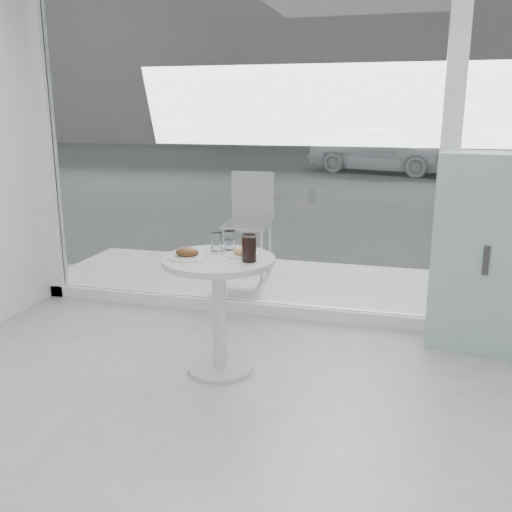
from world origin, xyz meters
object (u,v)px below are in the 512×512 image
(main_table, at_px, (219,291))
(water_tumbler_b, at_px, (230,241))
(plate_fritter, at_px, (187,254))
(water_tumbler_a, at_px, (217,243))
(mint_cabinet, at_px, (482,253))
(car_white, at_px, (380,149))
(patio_chair, at_px, (250,217))
(cola_glass, at_px, (249,248))
(plate_donut, at_px, (243,252))

(main_table, xyz_separation_m, water_tumbler_b, (0.01, 0.22, 0.28))
(plate_fritter, relative_size, water_tumbler_a, 1.91)
(main_table, height_order, mint_cabinet, mint_cabinet)
(car_white, bearing_deg, patio_chair, -166.71)
(patio_chair, distance_m, plate_fritter, 2.22)
(mint_cabinet, bearing_deg, water_tumbler_b, -148.33)
(main_table, height_order, cola_glass, cola_glass)
(plate_donut, bearing_deg, patio_chair, 104.56)
(mint_cabinet, relative_size, plate_donut, 6.52)
(plate_fritter, xyz_separation_m, cola_glass, (0.39, 0.03, 0.05))
(water_tumbler_a, distance_m, cola_glass, 0.34)
(mint_cabinet, distance_m, cola_glass, 1.72)
(main_table, height_order, plate_donut, plate_donut)
(main_table, xyz_separation_m, plate_donut, (0.14, 0.09, 0.24))
(car_white, distance_m, water_tumbler_a, 12.31)
(car_white, bearing_deg, plate_donut, -163.63)
(water_tumbler_b, height_order, cola_glass, cola_glass)
(mint_cabinet, relative_size, patio_chair, 1.37)
(mint_cabinet, xyz_separation_m, car_white, (-1.37, 11.59, -0.06))
(mint_cabinet, xyz_separation_m, water_tumbler_b, (-1.66, -0.66, 0.13))
(plate_fritter, relative_size, water_tumbler_b, 1.86)
(plate_donut, relative_size, cola_glass, 1.27)
(main_table, distance_m, patio_chair, 2.17)
(main_table, relative_size, water_tumbler_a, 6.26)
(main_table, distance_m, cola_glass, 0.37)
(mint_cabinet, height_order, patio_chair, mint_cabinet)
(patio_chair, distance_m, plate_donut, 2.12)
(car_white, distance_m, cola_glass, 12.51)
(mint_cabinet, height_order, car_white, mint_cabinet)
(mint_cabinet, xyz_separation_m, water_tumbler_a, (-1.73, -0.72, 0.13))
(mint_cabinet, height_order, plate_donut, mint_cabinet)
(plate_fritter, bearing_deg, cola_glass, 4.39)
(mint_cabinet, relative_size, water_tumbler_a, 11.33)
(mint_cabinet, distance_m, water_tumbler_b, 1.79)
(patio_chair, height_order, water_tumbler_b, patio_chair)
(cola_glass, bearing_deg, plate_donut, 121.43)
(plate_fritter, distance_m, water_tumbler_a, 0.26)
(main_table, distance_m, plate_fritter, 0.31)
(plate_donut, distance_m, water_tumbler_a, 0.22)
(plate_fritter, bearing_deg, main_table, 21.12)
(plate_donut, xyz_separation_m, water_tumbler_a, (-0.20, 0.07, 0.03))
(plate_fritter, bearing_deg, car_white, 87.84)
(patio_chair, bearing_deg, plate_donut, -76.64)
(plate_fritter, height_order, cola_glass, cola_glass)
(main_table, xyz_separation_m, cola_glass, (0.21, -0.04, 0.30))
(plate_donut, relative_size, water_tumbler_b, 1.70)
(water_tumbler_b, bearing_deg, main_table, -91.61)
(plate_fritter, distance_m, cola_glass, 0.40)
(car_white, height_order, water_tumbler_b, car_white)
(patio_chair, relative_size, cola_glass, 6.02)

